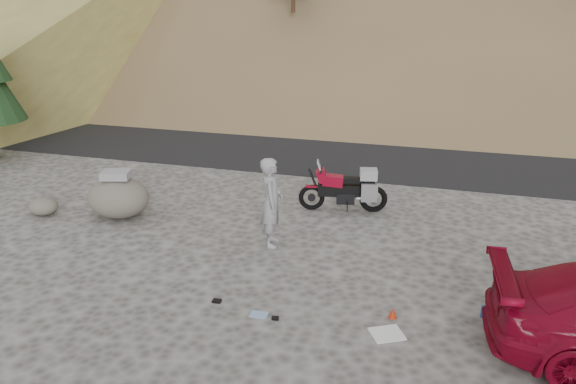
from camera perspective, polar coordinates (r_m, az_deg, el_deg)
name	(u,v)px	position (r m, az deg, el deg)	size (l,w,h in m)	color
ground	(294,268)	(10.76, 0.59, -7.69)	(140.00, 140.00, 0.00)	#474542
road	(367,149)	(19.05, 8.00, 4.34)	(120.00, 7.00, 0.05)	black
motorcycle	(347,190)	(13.37, 6.03, 0.25)	(2.09, 0.87, 1.26)	black
man	(272,244)	(11.72, -1.63, -5.31)	(0.68, 0.45, 1.86)	gray
boulder	(118,197)	(13.54, -16.85, -0.46)	(1.52, 1.32, 1.12)	#545048
small_rock	(44,206)	(14.38, -23.58, -1.33)	(0.76, 0.70, 0.41)	#545048
gear_white_cloth	(387,334)	(8.98, 10.02, -14.00)	(0.48, 0.43, 0.02)	white
gear_bottle	(483,312)	(9.73, 19.19, -11.40)	(0.07, 0.07, 0.20)	navy
gear_funnel	(393,313)	(9.35, 10.59, -11.97)	(0.14, 0.14, 0.18)	#AA250B
gear_glove_a	(217,301)	(9.72, -7.24, -10.92)	(0.15, 0.10, 0.04)	black
gear_glove_b	(275,318)	(9.20, -1.31, -12.69)	(0.11, 0.08, 0.04)	black
gear_blue_cloth	(259,314)	(9.33, -2.97, -12.32)	(0.29, 0.21, 0.01)	#7F9BC5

